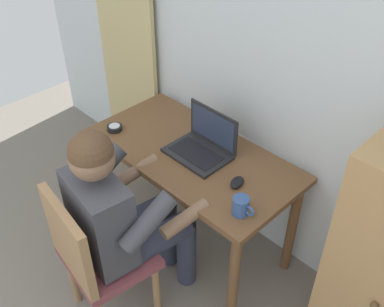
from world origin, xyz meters
TOP-DOWN VIEW (x-y plane):
  - wall_back at (0.00, 2.20)m, footprint 4.80×0.05m
  - curtain_panel at (-1.39, 2.13)m, footprint 0.57×0.03m
  - desk at (-0.45, 1.82)m, footprint 1.22×0.62m
  - chair at (-0.40, 1.11)m, footprint 0.47×0.45m
  - person_seated at (-0.38, 1.29)m, footprint 0.58×0.62m
  - laptop at (-0.41, 1.86)m, footprint 0.34×0.25m
  - computer_mouse at (-0.09, 1.79)m, footprint 0.09×0.11m
  - desk_clock at (-0.92, 1.65)m, footprint 0.09×0.09m
  - coffee_mug at (0.05, 1.65)m, footprint 0.12×0.08m

SIDE VIEW (x-z plane):
  - chair at x=-0.40m, z-range 0.05..0.92m
  - desk at x=-0.45m, z-range 0.25..0.96m
  - person_seated at x=-0.38m, z-range 0.07..1.26m
  - desk_clock at x=-0.92m, z-range 0.71..0.74m
  - computer_mouse at x=-0.09m, z-range 0.71..0.74m
  - coffee_mug at x=0.05m, z-range 0.71..0.81m
  - laptop at x=-0.41m, z-range 0.64..0.88m
  - curtain_panel at x=-1.39m, z-range 0.00..2.20m
  - wall_back at x=0.00m, z-range 0.00..2.50m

